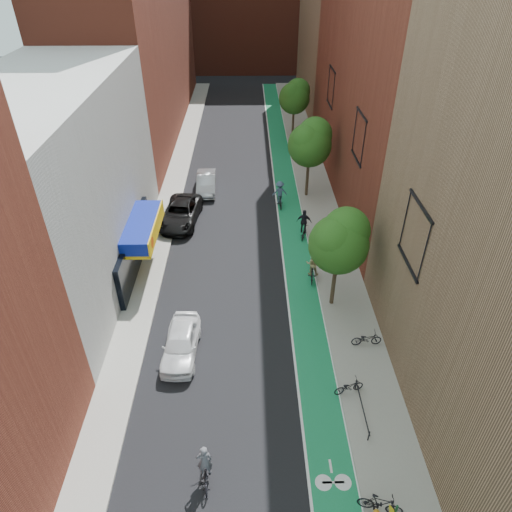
{
  "coord_description": "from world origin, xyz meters",
  "views": [
    {
      "loc": [
        0.65,
        -10.83,
        18.37
      ],
      "look_at": [
        1.1,
        13.06,
        1.5
      ],
      "focal_mm": 32.0,
      "sensor_mm": 36.0,
      "label": 1
    }
  ],
  "objects_px": {
    "cyclist_lane_mid": "(304,226)",
    "cyclist_lane_far": "(280,195)",
    "cyclist_lane_near": "(312,268)",
    "parked_car_white": "(181,343)",
    "cyclist_lead": "(205,470)",
    "parked_car_black": "(181,213)",
    "parked_car_silver": "(206,183)"
  },
  "relations": [
    {
      "from": "parked_car_black",
      "to": "cyclist_lead",
      "type": "distance_m",
      "value": 20.95
    },
    {
      "from": "parked_car_black",
      "to": "cyclist_lane_mid",
      "type": "relative_size",
      "value": 2.59
    },
    {
      "from": "cyclist_lane_near",
      "to": "parked_car_black",
      "type": "bearing_deg",
      "value": -32.72
    },
    {
      "from": "parked_car_black",
      "to": "cyclist_lead",
      "type": "height_order",
      "value": "cyclist_lead"
    },
    {
      "from": "parked_car_silver",
      "to": "cyclist_lead",
      "type": "bearing_deg",
      "value": -88.14
    },
    {
      "from": "cyclist_lead",
      "to": "cyclist_lane_mid",
      "type": "distance_m",
      "value": 19.31
    },
    {
      "from": "parked_car_black",
      "to": "cyclist_lane_far",
      "type": "xyz_separation_m",
      "value": [
        7.8,
        2.36,
        0.22
      ]
    },
    {
      "from": "cyclist_lead",
      "to": "cyclist_lane_far",
      "type": "xyz_separation_m",
      "value": [
        4.42,
        23.04,
        0.3
      ]
    },
    {
      "from": "cyclist_lane_far",
      "to": "parked_car_silver",
      "type": "bearing_deg",
      "value": -33.63
    },
    {
      "from": "cyclist_lead",
      "to": "cyclist_lane_mid",
      "type": "bearing_deg",
      "value": -113.82
    },
    {
      "from": "parked_car_white",
      "to": "cyclist_lane_mid",
      "type": "bearing_deg",
      "value": 58.21
    },
    {
      "from": "parked_car_black",
      "to": "parked_car_silver",
      "type": "bearing_deg",
      "value": 79.31
    },
    {
      "from": "cyclist_lane_mid",
      "to": "parked_car_silver",
      "type": "bearing_deg",
      "value": -29.93
    },
    {
      "from": "parked_car_white",
      "to": "cyclist_lane_mid",
      "type": "height_order",
      "value": "cyclist_lane_mid"
    },
    {
      "from": "cyclist_lane_mid",
      "to": "cyclist_lane_far",
      "type": "xyz_separation_m",
      "value": [
        -1.5,
        4.66,
        0.11
      ]
    },
    {
      "from": "cyclist_lane_near",
      "to": "cyclist_lane_far",
      "type": "distance_m",
      "value": 9.87
    },
    {
      "from": "cyclist_lane_near",
      "to": "parked_car_white",
      "type": "bearing_deg",
      "value": 45.09
    },
    {
      "from": "parked_car_white",
      "to": "cyclist_lead",
      "type": "distance_m",
      "value": 7.2
    },
    {
      "from": "parked_car_silver",
      "to": "cyclist_lane_mid",
      "type": "xyz_separation_m",
      "value": [
        7.7,
        -7.64,
        0.15
      ]
    },
    {
      "from": "parked_car_black",
      "to": "parked_car_white",
      "type": "bearing_deg",
      "value": -77.35
    },
    {
      "from": "parked_car_black",
      "to": "parked_car_silver",
      "type": "height_order",
      "value": "parked_car_black"
    },
    {
      "from": "cyclist_lead",
      "to": "cyclist_lane_mid",
      "type": "height_order",
      "value": "cyclist_lane_mid"
    },
    {
      "from": "cyclist_lane_near",
      "to": "cyclist_lane_mid",
      "type": "distance_m",
      "value": 5.09
    },
    {
      "from": "parked_car_black",
      "to": "cyclist_lead",
      "type": "xyz_separation_m",
      "value": [
        3.38,
        -20.68,
        -0.08
      ]
    },
    {
      "from": "parked_car_white",
      "to": "cyclist_lead",
      "type": "xyz_separation_m",
      "value": [
        1.78,
        -6.98,
        -0.04
      ]
    },
    {
      "from": "cyclist_lane_near",
      "to": "parked_car_silver",
      "type": "bearing_deg",
      "value": -53.07
    },
    {
      "from": "parked_car_silver",
      "to": "cyclist_lane_near",
      "type": "bearing_deg",
      "value": -60.89
    },
    {
      "from": "parked_car_silver",
      "to": "cyclist_lane_far",
      "type": "xyz_separation_m",
      "value": [
        6.2,
        -2.97,
        0.26
      ]
    },
    {
      "from": "cyclist_lane_far",
      "to": "parked_car_white",
      "type": "bearing_deg",
      "value": 60.9
    },
    {
      "from": "cyclist_lane_mid",
      "to": "cyclist_lane_far",
      "type": "bearing_deg",
      "value": -57.33
    },
    {
      "from": "cyclist_lane_mid",
      "to": "cyclist_lane_far",
      "type": "distance_m",
      "value": 4.9
    },
    {
      "from": "cyclist_lane_far",
      "to": "cyclist_lane_near",
      "type": "bearing_deg",
      "value": 90.74
    }
  ]
}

